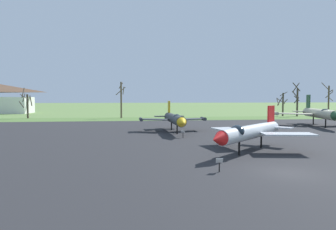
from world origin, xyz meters
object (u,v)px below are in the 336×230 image
(jet_fighter_front_left, at_px, (174,119))
(jet_fighter_front_right, at_px, (320,113))
(jet_fighter_rear_center, at_px, (250,132))
(info_placard_front_left, at_px, (183,133))
(info_placard_rear_center, at_px, (219,164))

(jet_fighter_front_left, height_order, jet_fighter_front_right, jet_fighter_front_right)
(jet_fighter_front_left, relative_size, jet_fighter_rear_center, 1.29)
(jet_fighter_front_left, relative_size, jet_fighter_front_right, 0.86)
(info_placard_front_left, height_order, jet_fighter_rear_center, jet_fighter_rear_center)
(info_placard_front_left, height_order, jet_fighter_front_right, jet_fighter_front_right)
(jet_fighter_front_right, distance_m, info_placard_rear_center, 39.41)
(jet_fighter_front_left, distance_m, jet_fighter_rear_center, 17.07)
(jet_fighter_front_left, relative_size, info_placard_front_left, 13.46)
(info_placard_front_left, height_order, info_placard_rear_center, info_placard_front_left)
(info_placard_front_left, bearing_deg, jet_fighter_front_right, 24.82)
(jet_fighter_front_left, xyz_separation_m, info_placard_rear_center, (-0.60, -23.51, -1.34))
(jet_fighter_front_left, height_order, info_placard_rear_center, jet_fighter_front_left)
(jet_fighter_front_left, xyz_separation_m, info_placard_front_left, (0.08, -6.43, -1.31))
(jet_fighter_front_left, xyz_separation_m, jet_fighter_front_right, (25.98, 5.54, 0.34))
(jet_fighter_front_left, bearing_deg, info_placard_rear_center, -91.45)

